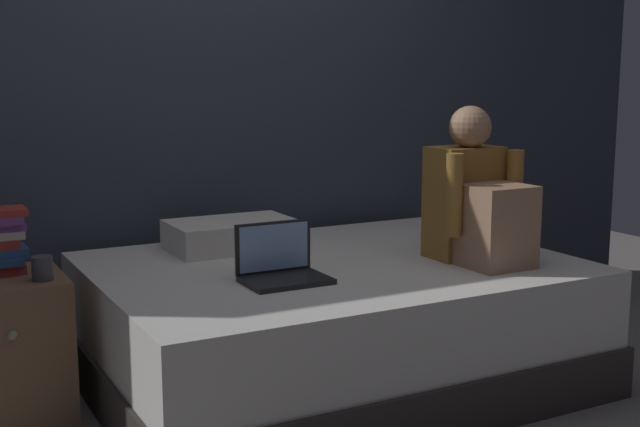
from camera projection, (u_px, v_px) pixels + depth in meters
ground_plane at (324, 414)px, 3.24m from camera, size 8.00×8.00×0.00m
wall_back at (208, 68)px, 4.05m from camera, size 5.60×0.10×2.70m
bed at (332, 323)px, 3.55m from camera, size 2.00×1.50×0.53m
nightstand at (6, 352)px, 3.10m from camera, size 0.44×0.46×0.58m
person_sitting at (477, 203)px, 3.48m from camera, size 0.39×0.44×0.66m
laptop at (281, 267)px, 3.17m from camera, size 0.32×0.23×0.22m
pillow at (232, 234)px, 3.75m from camera, size 0.56×0.36×0.13m
mug at (42, 268)px, 3.00m from camera, size 0.08×0.08×0.09m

